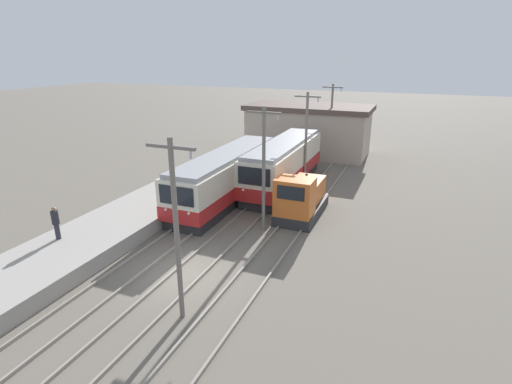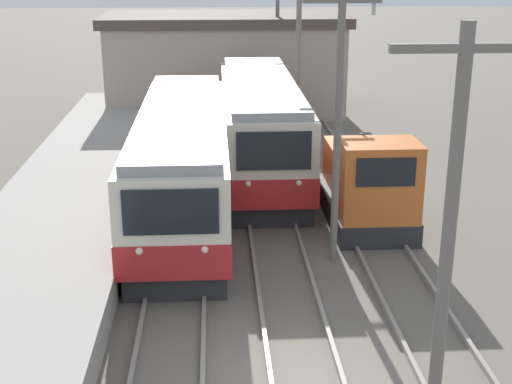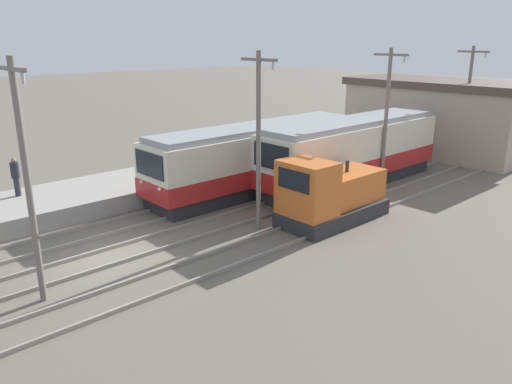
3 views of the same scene
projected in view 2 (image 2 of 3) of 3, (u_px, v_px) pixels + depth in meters
track_right at (458, 381)px, 14.19m from camera, size 1.54×60.00×0.14m
commuter_train_left at (183, 166)px, 22.92m from camera, size 2.84×13.16×3.50m
commuter_train_center at (260, 130)px, 27.26m from camera, size 2.84×12.51×3.65m
shunting_locomotive at (367, 185)px, 22.40m from camera, size 2.40×5.29×3.00m
catenary_mast_near at (447, 263)px, 10.10m from camera, size 2.00×0.20×7.37m
catenary_mast_mid at (338, 119)px, 18.71m from camera, size 2.00×0.20×7.37m
catenary_mast_far at (298, 66)px, 27.31m from camera, size 2.00×0.20×7.37m
catenary_mast_distant at (277, 38)px, 35.91m from camera, size 2.00×0.20×7.37m
station_building at (225, 63)px, 37.73m from camera, size 12.60×6.30×5.08m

